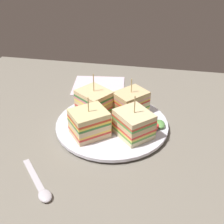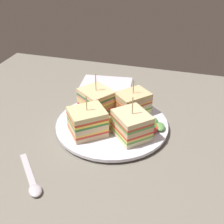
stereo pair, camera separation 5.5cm
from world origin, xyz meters
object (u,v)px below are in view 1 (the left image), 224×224
at_px(sandwich_wedge_0, 134,124).
at_px(sandwich_wedge_2, 94,102).
at_px(chip_pile, 105,120).
at_px(spoon, 42,189).
at_px(plate, 112,125).
at_px(napkin, 99,85).
at_px(sandwich_wedge_3, 89,123).
at_px(sandwich_wedge_1, 131,102).

distance_m(sandwich_wedge_0, sandwich_wedge_2, 0.13).
bearing_deg(sandwich_wedge_0, chip_pile, 30.00).
bearing_deg(spoon, plate, 116.73).
distance_m(spoon, napkin, 0.42).
bearing_deg(spoon, napkin, 137.31).
bearing_deg(chip_pile, plate, 49.96).
height_order(sandwich_wedge_3, napkin, sandwich_wedge_3).
relative_size(sandwich_wedge_0, napkin, 0.66).
bearing_deg(chip_pile, sandwich_wedge_3, -125.79).
xyz_separation_m(spoon, napkin, (0.01, 0.42, -0.00)).
xyz_separation_m(sandwich_wedge_0, sandwich_wedge_3, (-0.09, -0.02, 0.00)).
bearing_deg(sandwich_wedge_3, sandwich_wedge_0, -29.94).
relative_size(plate, spoon, 2.39).
relative_size(sandwich_wedge_0, sandwich_wedge_2, 0.97).
height_order(sandwich_wedge_1, napkin, sandwich_wedge_1).
bearing_deg(sandwich_wedge_1, plate, 9.81).
height_order(sandwich_wedge_0, sandwich_wedge_2, sandwich_wedge_2).
xyz_separation_m(plate, spoon, (-0.09, -0.22, -0.00)).
bearing_deg(sandwich_wedge_2, plate, -3.52).
relative_size(chip_pile, spoon, 0.69).
height_order(sandwich_wedge_0, napkin, sandwich_wedge_0).
relative_size(sandwich_wedge_1, sandwich_wedge_3, 0.95).
xyz_separation_m(chip_pile, napkin, (-0.06, 0.22, -0.03)).
bearing_deg(plate, sandwich_wedge_0, -34.31).
bearing_deg(sandwich_wedge_3, napkin, 59.31).
distance_m(plate, chip_pile, 0.03).
height_order(sandwich_wedge_1, sandwich_wedge_3, sandwich_wedge_3).
bearing_deg(plate, napkin, 111.14).
bearing_deg(napkin, sandwich_wedge_3, -81.49).
distance_m(sandwich_wedge_0, spoon, 0.23).
xyz_separation_m(sandwich_wedge_0, chip_pile, (-0.07, 0.02, -0.01)).
bearing_deg(sandwich_wedge_0, sandwich_wedge_2, 10.10).
xyz_separation_m(sandwich_wedge_2, sandwich_wedge_3, (0.01, -0.09, 0.00)).
height_order(sandwich_wedge_1, chip_pile, sandwich_wedge_1).
relative_size(sandwich_wedge_0, spoon, 0.90).
relative_size(sandwich_wedge_0, sandwich_wedge_3, 1.00).
relative_size(spoon, napkin, 0.73).
height_order(plate, sandwich_wedge_2, sandwich_wedge_2).
bearing_deg(sandwich_wedge_1, sandwich_wedge_0, 54.02).
relative_size(plate, sandwich_wedge_1, 2.79).
xyz_separation_m(sandwich_wedge_1, spoon, (-0.12, -0.27, -0.04)).
height_order(sandwich_wedge_0, spoon, sandwich_wedge_0).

